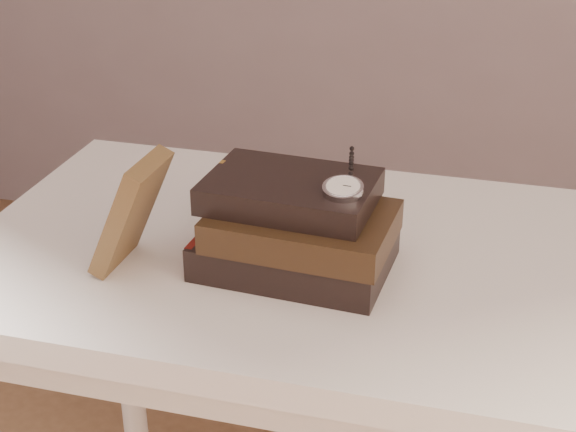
# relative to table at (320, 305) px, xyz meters

# --- Properties ---
(table) EXTENTS (1.00, 0.60, 0.75)m
(table) POSITION_rel_table_xyz_m (0.00, 0.00, 0.00)
(table) COLOR silver
(table) RESTS_ON ground
(book_stack) EXTENTS (0.26, 0.19, 0.12)m
(book_stack) POSITION_rel_table_xyz_m (-0.02, -0.06, 0.15)
(book_stack) COLOR black
(book_stack) RESTS_ON table
(journal) EXTENTS (0.09, 0.10, 0.16)m
(journal) POSITION_rel_table_xyz_m (-0.23, -0.11, 0.17)
(journal) COLOR #47311B
(journal) RESTS_ON table
(pocket_watch) EXTENTS (0.06, 0.15, 0.02)m
(pocket_watch) POSITION_rel_table_xyz_m (0.04, -0.07, 0.22)
(pocket_watch) COLOR silver
(pocket_watch) RESTS_ON book_stack
(eyeglasses) EXTENTS (0.11, 0.13, 0.05)m
(eyeglasses) POSITION_rel_table_xyz_m (-0.11, 0.04, 0.16)
(eyeglasses) COLOR silver
(eyeglasses) RESTS_ON book_stack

